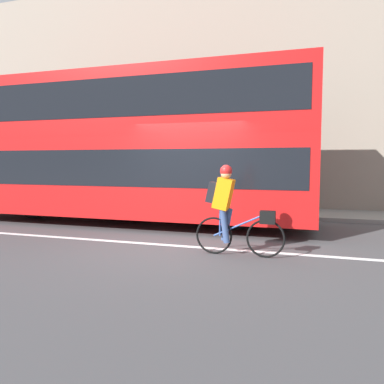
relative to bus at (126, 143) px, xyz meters
The scene contains 6 objects.
ground_plane 3.75m from the bus, 46.12° to the right, with size 80.00×80.00×0.00m, color #424244.
road_center_line 3.77m from the bus, 46.51° to the right, with size 50.00×0.14×0.01m, color silver.
sidewalk_curb 4.03m from the bus, 51.70° to the left, with size 60.00×2.01×0.12m.
building_facade 4.82m from the bus, 61.02° to the left, with size 60.00×0.30×8.13m.
bus is the anchor object (origin of this frame).
cyclist_on_bike 4.48m from the bus, 37.99° to the right, with size 1.58×0.32×1.59m.
Camera 1 is at (2.58, -6.83, 1.65)m, focal length 35.00 mm.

